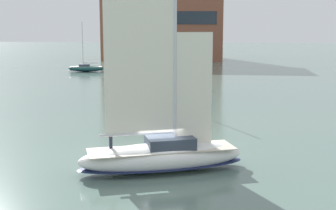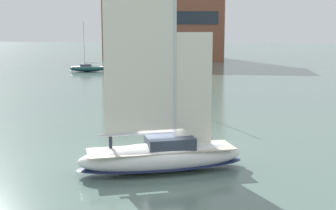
{
  "view_description": "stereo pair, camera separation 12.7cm",
  "coord_description": "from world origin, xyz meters",
  "px_view_note": "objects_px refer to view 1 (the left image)",
  "views": [
    {
      "loc": [
        3.59,
        -26.46,
        8.56
      ],
      "look_at": [
        0.0,
        3.0,
        3.45
      ],
      "focal_mm": 50.0,
      "sensor_mm": 36.0,
      "label": 1
    },
    {
      "loc": [
        3.72,
        -26.44,
        8.56
      ],
      "look_at": [
        0.0,
        3.0,
        3.45
      ],
      "focal_mm": 50.0,
      "sensor_mm": 36.0,
      "label": 2
    }
  ],
  "objects_px": {
    "sailboat_moored_near_marina": "(173,78)",
    "sailboat_moored_far_slip": "(86,68)",
    "sailboat_moored_mid_channel": "(188,106)",
    "tree_shore_center": "(114,26)",
    "sailboat_main": "(162,153)"
  },
  "relations": [
    {
      "from": "sailboat_moored_near_marina",
      "to": "sailboat_moored_far_slip",
      "type": "xyz_separation_m",
      "value": [
        -17.62,
        13.22,
        0.09
      ]
    },
    {
      "from": "sailboat_moored_far_slip",
      "to": "sailboat_moored_mid_channel",
      "type": "bearing_deg",
      "value": -60.01
    },
    {
      "from": "tree_shore_center",
      "to": "sailboat_moored_mid_channel",
      "type": "xyz_separation_m",
      "value": [
        23.58,
        -68.02,
        -7.82
      ]
    },
    {
      "from": "sailboat_moored_mid_channel",
      "to": "tree_shore_center",
      "type": "bearing_deg",
      "value": 109.12
    },
    {
      "from": "sailboat_main",
      "to": "sailboat_moored_near_marina",
      "type": "height_order",
      "value": "sailboat_main"
    },
    {
      "from": "sailboat_main",
      "to": "sailboat_moored_far_slip",
      "type": "bearing_deg",
      "value": 110.91
    },
    {
      "from": "tree_shore_center",
      "to": "sailboat_main",
      "type": "relative_size",
      "value": 0.87
    },
    {
      "from": "sailboat_main",
      "to": "sailboat_moored_mid_channel",
      "type": "xyz_separation_m",
      "value": [
        0.05,
        19.3,
        -0.55
      ]
    },
    {
      "from": "sailboat_main",
      "to": "sailboat_moored_near_marina",
      "type": "xyz_separation_m",
      "value": [
        -4.3,
        44.16,
        -0.55
      ]
    },
    {
      "from": "sailboat_main",
      "to": "sailboat_moored_far_slip",
      "type": "height_order",
      "value": "sailboat_main"
    },
    {
      "from": "sailboat_moored_near_marina",
      "to": "tree_shore_center",
      "type": "bearing_deg",
      "value": 114.02
    },
    {
      "from": "sailboat_main",
      "to": "sailboat_moored_far_slip",
      "type": "xyz_separation_m",
      "value": [
        -21.92,
        57.37,
        -0.46
      ]
    },
    {
      "from": "sailboat_moored_mid_channel",
      "to": "sailboat_moored_far_slip",
      "type": "relative_size",
      "value": 0.85
    },
    {
      "from": "sailboat_moored_near_marina",
      "to": "sailboat_moored_far_slip",
      "type": "distance_m",
      "value": 22.03
    },
    {
      "from": "tree_shore_center",
      "to": "sailboat_main",
      "type": "xyz_separation_m",
      "value": [
        23.53,
        -87.32,
        -7.26
      ]
    }
  ]
}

